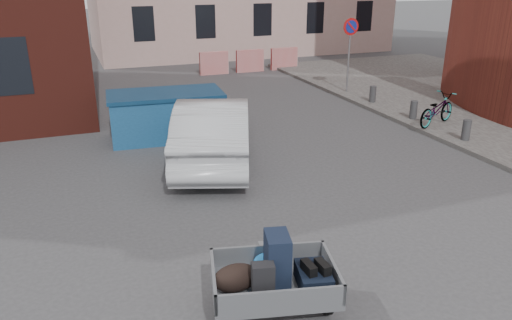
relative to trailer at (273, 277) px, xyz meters
name	(u,v)px	position (x,y,z in m)	size (l,w,h in m)	color
ground	(326,248)	(1.53, 1.31, -0.61)	(120.00, 120.00, 0.00)	#38383A
no_parking_sign	(350,40)	(7.53, 10.79, 1.41)	(0.60, 0.09, 2.65)	gray
bollards	(466,130)	(7.53, 4.71, -0.21)	(0.22, 9.02, 0.55)	#3A3A3D
barriers	(250,61)	(5.73, 16.31, -0.11)	(4.70, 0.18, 1.00)	red
trailer	(273,277)	(0.00, 0.00, 0.00)	(1.81, 1.95, 1.20)	black
dumpster	(166,115)	(0.25, 8.10, 0.04)	(3.17, 1.82, 1.28)	#1C5388
silver_car	(214,130)	(0.95, 5.92, 0.17)	(1.65, 4.73, 1.56)	#B9BCC2
bicycle	(437,110)	(7.73, 6.14, -0.04)	(0.60, 1.72, 0.90)	black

